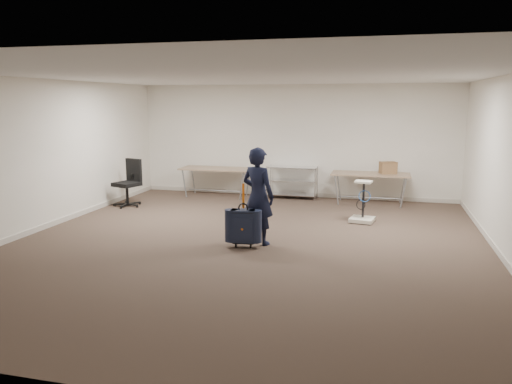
# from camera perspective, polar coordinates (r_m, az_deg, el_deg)

# --- Properties ---
(ground) EXTENTS (9.00, 9.00, 0.00)m
(ground) POSITION_cam_1_polar(r_m,az_deg,el_deg) (8.52, -0.97, -5.95)
(ground) COLOR #403227
(ground) RESTS_ON ground
(room_shell) EXTENTS (8.00, 9.00, 9.00)m
(room_shell) POSITION_cam_1_polar(r_m,az_deg,el_deg) (9.80, 1.17, -3.47)
(room_shell) COLOR silver
(room_shell) RESTS_ON ground
(folding_table_left) EXTENTS (1.80, 0.75, 0.73)m
(folding_table_left) POSITION_cam_1_polar(r_m,az_deg,el_deg) (12.63, -4.56, 2.52)
(folding_table_left) COLOR #907258
(folding_table_left) RESTS_ON ground
(folding_table_right) EXTENTS (1.80, 0.75, 0.73)m
(folding_table_right) POSITION_cam_1_polar(r_m,az_deg,el_deg) (11.96, 12.95, 1.85)
(folding_table_right) COLOR #907258
(folding_table_right) RESTS_ON ground
(wire_shelf) EXTENTS (1.22, 0.47, 0.80)m
(wire_shelf) POSITION_cam_1_polar(r_m,az_deg,el_deg) (12.43, 4.15, 1.30)
(wire_shelf) COLOR silver
(wire_shelf) RESTS_ON ground
(person) EXTENTS (0.70, 0.58, 1.64)m
(person) POSITION_cam_1_polar(r_m,az_deg,el_deg) (8.35, 0.23, -0.47)
(person) COLOR black
(person) RESTS_ON ground
(suitcase) EXTENTS (0.42, 0.28, 1.07)m
(suitcase) POSITION_cam_1_polar(r_m,az_deg,el_deg) (8.22, -1.46, -3.92)
(suitcase) COLOR black
(suitcase) RESTS_ON ground
(office_chair) EXTENTS (0.65, 0.66, 1.08)m
(office_chair) POSITION_cam_1_polar(r_m,az_deg,el_deg) (11.88, -14.36, 0.02)
(office_chair) COLOR black
(office_chair) RESTS_ON ground
(equipment_cart) EXTENTS (0.53, 0.53, 0.84)m
(equipment_cart) POSITION_cam_1_polar(r_m,az_deg,el_deg) (10.18, 12.07, -2.19)
(equipment_cart) COLOR beige
(equipment_cart) RESTS_ON ground
(cardboard_box) EXTENTS (0.43, 0.37, 0.27)m
(cardboard_box) POSITION_cam_1_polar(r_m,az_deg,el_deg) (12.00, 14.86, 2.70)
(cardboard_box) COLOR olive
(cardboard_box) RESTS_ON folding_table_right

